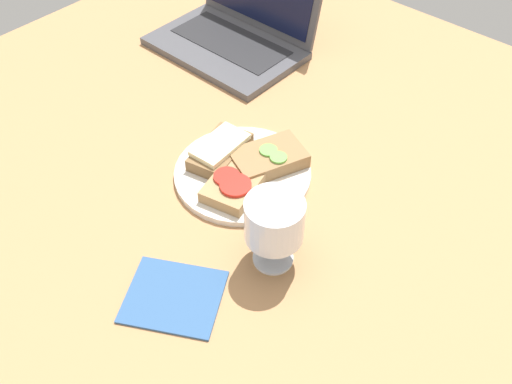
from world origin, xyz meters
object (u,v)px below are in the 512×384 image
Objects in this scene: sandwich_with_cucumber at (269,158)px; sandwich_with_cheese at (220,150)px; laptop at (238,23)px; sandwich_with_tomato at (234,185)px; napkin at (174,297)px; plate at (241,172)px; wine_glass at (274,222)px.

sandwich_with_cucumber is 1.09× the size of sandwich_with_cheese.
laptop reaches higher than sandwich_with_cucumber.
sandwich_with_cheese reaches higher than sandwich_with_tomato.
napkin is at bearing -59.42° from sandwich_with_cheese.
sandwich_with_cucumber is 8.39cm from sandwich_with_tomato.
plate is 1.79× the size of sandwich_with_cheese.
sandwich_with_tomato is 0.36× the size of laptop.
wine_glass is at bearing -23.27° from sandwich_with_tomato.
sandwich_with_cucumber is 1.17× the size of wine_glass.
napkin is at bearing -55.12° from laptop.
wine_glass is (13.09, -5.63, 5.93)cm from sandwich_with_tomato.
sandwich_with_cheese is at bearing -150.80° from sandwich_with_cucumber.
plate is 1.75× the size of napkin.
napkin is (14.27, -24.15, -2.43)cm from sandwich_with_cheese.
plate is at bearing -46.69° from laptop.
sandwich_with_cheese is (-7.28, -4.07, 0.18)cm from sandwich_with_cucumber.
laptop is (-28.08, 29.79, 4.26)cm from plate.
plate is 25.88cm from napkin.
laptop is 65.83cm from napkin.
wine_glass is at bearing 67.14° from napkin.
plate is 1.92× the size of wine_glass.
sandwich_with_cheese is 1.12× the size of sandwich_with_tomato.
sandwich_with_tomato is (2.37, -4.26, 1.78)cm from plate.
wine_glass reaches higher than napkin.
sandwich_with_cheese is at bearing 179.26° from plate.
plate is at bearing 111.47° from napkin.
sandwich_with_cucumber is at bearing 29.20° from sandwich_with_cheese.
sandwich_with_cheese reaches higher than napkin.
sandwich_with_cheese reaches higher than plate.
sandwich_with_tomato reaches higher than napkin.
napkin is (6.99, -28.21, -2.25)cm from sandwich_with_cucumber.
sandwich_with_tomato is (-0.11, -8.39, -0.10)cm from sandwich_with_cucumber.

